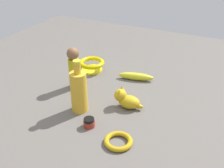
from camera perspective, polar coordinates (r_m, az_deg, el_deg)
The scene contains 8 objects.
ground at distance 1.21m, azimuth 0.00°, elevation -3.43°, with size 2.00×2.00×0.00m, color #5B5651.
cat_figurine at distance 1.15m, azimuth 2.99°, elevation -3.20°, with size 0.07×0.13×0.09m.
bowl at distance 1.45m, azimuth -4.21°, elevation 4.06°, with size 0.13×0.13×0.06m.
bangle at distance 0.99m, azimuth 1.31°, elevation -11.74°, with size 0.10×0.10×0.02m, color #BB9313.
nail_polish_jar at distance 1.06m, azimuth -4.66°, elevation -7.96°, with size 0.04×0.04×0.04m.
person_figure_adult at distance 1.28m, azimuth -7.90°, elevation 3.54°, with size 0.07×0.07×0.20m.
banana at distance 1.37m, azimuth 4.97°, elevation 1.57°, with size 0.17×0.04×0.04m, color gold.
bottle_tall at distance 1.11m, azimuth -6.87°, elevation -1.43°, with size 0.07×0.07×0.23m.
Camera 1 is at (0.91, 0.44, 0.67)m, focal length 44.26 mm.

